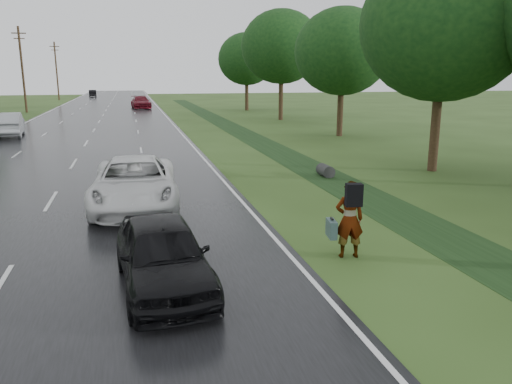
{
  "coord_description": "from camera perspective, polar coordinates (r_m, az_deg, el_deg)",
  "views": [
    {
      "loc": [
        3.0,
        -10.93,
        4.56
      ],
      "look_at": [
        6.33,
        2.39,
        1.3
      ],
      "focal_mm": 35.0,
      "sensor_mm": 36.0,
      "label": 1
    }
  ],
  "objects": [
    {
      "name": "tree_east_b",
      "position": [
        25.27,
        20.66,
        17.35
      ],
      "size": [
        7.6,
        7.6,
        10.11
      ],
      "color": "#311E14",
      "rests_on": "ground"
    },
    {
      "name": "edge_stripe_west",
      "position": [
        56.96,
        -24.06,
        7.66
      ],
      "size": [
        0.12,
        180.0,
        0.01
      ],
      "primitive_type": "cube",
      "color": "silver",
      "rests_on": "road"
    },
    {
      "name": "pedestrian",
      "position": [
        12.75,
        10.54,
        -2.97
      ],
      "size": [
        0.93,
        0.9,
        1.99
      ],
      "rotation": [
        0.0,
        0.0,
        2.99
      ],
      "color": "#A5998C",
      "rests_on": "ground"
    },
    {
      "name": "tree_east_c",
      "position": [
        38.13,
        9.85,
        15.53
      ],
      "size": [
        7.0,
        7.0,
        9.29
      ],
      "color": "#311E14",
      "rests_on": "ground"
    },
    {
      "name": "far_car_dark",
      "position": [
        108.37,
        -18.17,
        10.67
      ],
      "size": [
        1.72,
        4.2,
        1.35
      ],
      "primitive_type": "imported",
      "rotation": [
        0.0,
        0.0,
        3.21
      ],
      "color": "black",
      "rests_on": "road"
    },
    {
      "name": "far_car_red",
      "position": [
        69.61,
        -13.02,
        9.97
      ],
      "size": [
        2.79,
        5.8,
        1.63
      ],
      "primitive_type": "imported",
      "rotation": [
        0.0,
        0.0,
        0.09
      ],
      "color": "maroon",
      "rests_on": "road"
    },
    {
      "name": "silver_sedan",
      "position": [
        41.42,
        -26.44,
        6.93
      ],
      "size": [
        2.48,
        5.52,
        1.76
      ],
      "primitive_type": "imported",
      "rotation": [
        0.0,
        0.0,
        3.26
      ],
      "color": "#989CA0",
      "rests_on": "road"
    },
    {
      "name": "edge_stripe_east",
      "position": [
        56.24,
        -10.27,
        8.54
      ],
      "size": [
        0.12,
        180.0,
        0.01
      ],
      "primitive_type": "cube",
      "color": "silver",
      "rests_on": "road"
    },
    {
      "name": "road",
      "position": [
        56.2,
        -17.21,
        8.13
      ],
      "size": [
        14.0,
        180.0,
        0.04
      ],
      "primitive_type": "cube",
      "color": "black",
      "rests_on": "ground"
    },
    {
      "name": "dark_sedan",
      "position": [
        10.91,
        -10.62,
        -7.01
      ],
      "size": [
        2.17,
        4.63,
        1.53
      ],
      "primitive_type": "imported",
      "rotation": [
        0.0,
        0.0,
        0.08
      ],
      "color": "black",
      "rests_on": "road"
    },
    {
      "name": "center_line",
      "position": [
        56.19,
        -17.21,
        8.16
      ],
      "size": [
        0.12,
        180.0,
        0.01
      ],
      "primitive_type": "cube",
      "color": "silver",
      "rests_on": "road"
    },
    {
      "name": "utility_pole_far",
      "position": [
        67.06,
        -25.16,
        12.67
      ],
      "size": [
        1.6,
        0.26,
        10.0
      ],
      "color": "#311E14",
      "rests_on": "ground"
    },
    {
      "name": "drainage_ditch",
      "position": [
        31.16,
        1.97,
        5.0
      ],
      "size": [
        2.2,
        120.0,
        0.56
      ],
      "color": "black",
      "rests_on": "ground"
    },
    {
      "name": "white_pickup",
      "position": [
        17.7,
        -13.71,
        1.0
      ],
      "size": [
        3.05,
        6.22,
        1.7
      ],
      "primitive_type": "imported",
      "rotation": [
        0.0,
        0.0,
        -0.04
      ],
      "color": "silver",
      "rests_on": "road"
    },
    {
      "name": "tree_east_d",
      "position": [
        51.19,
        2.92,
        16.24
      ],
      "size": [
        8.0,
        8.0,
        10.76
      ],
      "color": "#311E14",
      "rests_on": "ground"
    },
    {
      "name": "tree_east_f",
      "position": [
        64.61,
        -1.08,
        14.96
      ],
      "size": [
        7.2,
        7.2,
        9.62
      ],
      "color": "#311E14",
      "rests_on": "ground"
    },
    {
      "name": "utility_pole_distant",
      "position": [
        96.71,
        -21.84,
        12.8
      ],
      "size": [
        1.6,
        0.26,
        10.0
      ],
      "color": "#311E14",
      "rests_on": "ground"
    }
  ]
}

